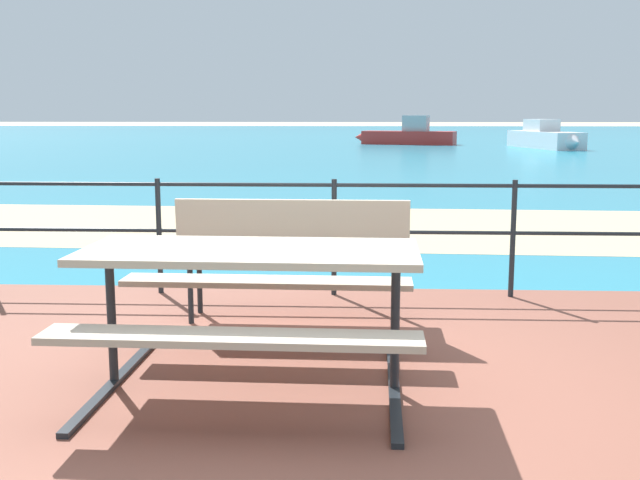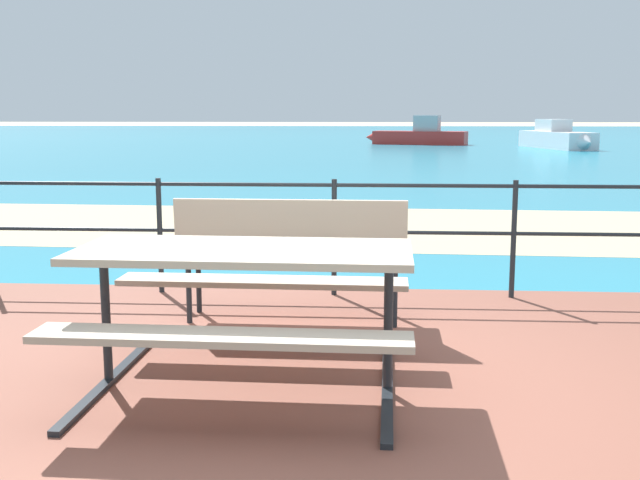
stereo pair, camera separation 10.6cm
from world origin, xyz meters
TOP-DOWN VIEW (x-y plane):
  - ground_plane at (0.00, 0.00)m, footprint 240.00×240.00m
  - patio_paving at (0.00, 0.00)m, footprint 6.40×5.20m
  - sea_water at (0.00, 40.00)m, footprint 90.00×90.00m
  - beach_strip at (0.00, 6.65)m, footprint 54.12×6.16m
  - picnic_table at (-0.38, 0.10)m, footprint 1.85×1.52m
  - park_bench at (-0.27, 1.47)m, footprint 1.66×0.44m
  - railing_fence at (0.00, 2.36)m, footprint 5.94×0.04m
  - boat_near at (2.67, 34.39)m, footprint 5.07×2.42m
  - boat_mid at (8.45, 30.66)m, footprint 2.44×5.48m

SIDE VIEW (x-z plane):
  - ground_plane at x=0.00m, z-range 0.00..0.00m
  - sea_water at x=0.00m, z-range 0.00..0.01m
  - beach_strip at x=0.00m, z-range 0.00..0.01m
  - patio_paving at x=0.00m, z-range 0.00..0.06m
  - boat_near at x=2.67m, z-range -0.25..1.16m
  - boat_mid at x=8.45m, z-range -0.16..1.09m
  - park_bench at x=-0.27m, z-range 0.16..1.08m
  - picnic_table at x=-0.38m, z-range 0.28..1.07m
  - railing_fence at x=0.00m, z-range 0.20..1.17m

